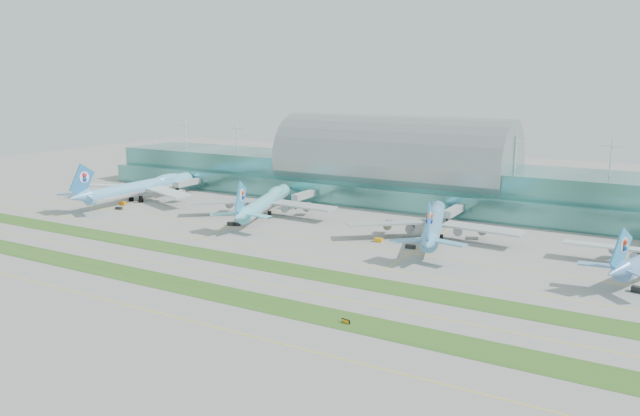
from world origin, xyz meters
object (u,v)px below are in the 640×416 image
Objects in this scene: terminal at (393,173)px; taxiway_sign_east at (346,321)px; airliner_a at (142,186)px; airliner_b at (266,201)px; airliner_c at (434,223)px.

terminal reaches higher than taxiway_sign_east.
terminal is 4.04× the size of airliner_a.
airliner_b is 1.00× the size of airliner_c.
terminal is at bearing 108.17° from airliner_c.
airliner_a is 32.19× the size of taxiway_sign_east.
airliner_a is at bearing 162.61° from airliner_b.
terminal reaches higher than airliner_c.
airliner_a is 75.89m from airliner_b.
airliner_b is 80.98m from airliner_c.
terminal is 168.73m from taxiway_sign_east.
taxiway_sign_east is at bearing -70.25° from terminal.
airliner_c is 93.54m from taxiway_sign_east.
taxiway_sign_east is at bearing -64.57° from airliner_b.
airliner_c is (156.81, -1.17, -0.64)m from airliner_a.
terminal is 80.49m from airliner_c.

